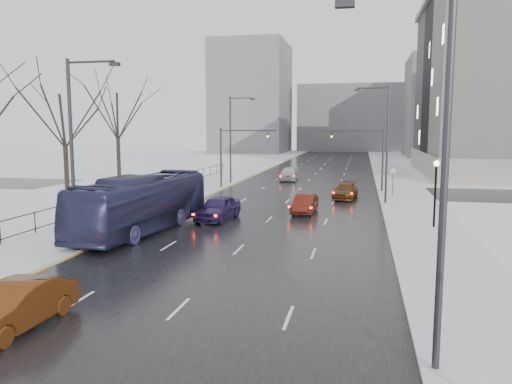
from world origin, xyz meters
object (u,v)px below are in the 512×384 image
Objects in this scene: mast_signal_right at (372,152)px; mast_signal_left at (231,150)px; tree_park_d at (68,205)px; sedan_right_far at (345,191)px; tree_park_e at (120,191)px; sedan_center_far at (289,174)px; streetlight_l_near at (75,145)px; sedan_right_near at (305,204)px; bus at (143,203)px; no_uturn_sign at (393,174)px; streetlight_r_mid at (385,138)px; streetlight_r_near at (436,164)px; sedan_left_near at (16,306)px; lamppost_r_mid at (436,184)px; streetlight_l_far at (232,135)px; sedan_center_near at (218,208)px.

mast_signal_left is at bearing 180.00° from mast_signal_right.
sedan_right_far is at bearing 20.95° from tree_park_d.
sedan_center_far is at bearing 40.09° from tree_park_e.
streetlight_l_near reaches higher than tree_park_d.
sedan_center_far reaches higher than sedan_right_near.
tree_park_d is at bearing 146.25° from bus.
no_uturn_sign is at bearing 54.20° from bus.
streetlight_r_near is at bearing -90.00° from streetlight_r_mid.
mast_signal_left is (10.87, 4.00, 4.11)m from tree_park_e.
tree_park_d is 2.70× the size of sedan_left_near.
mast_signal_right is (-3.67, 18.00, 1.16)m from lamppost_r_mid.
sedan_center_far is at bearing 104.94° from sedan_right_near.
streetlight_r_near is 1.54× the size of mast_signal_left.
streetlight_r_mid is 5.30m from no_uturn_sign.
sedan_center_near is (4.67, -21.94, -4.72)m from streetlight_l_far.
sedan_right_near is at bearing 154.59° from lamppost_r_mid.
mast_signal_left reaches higher than lamppost_r_mid.
streetlight_l_far is (10.03, 8.00, 5.62)m from tree_park_e.
sedan_right_near is 0.85× the size of sedan_center_far.
sedan_right_near is (10.35, -17.81, -4.88)m from streetlight_l_far.
sedan_center_far is at bearing 130.98° from no_uturn_sign.
tree_park_e is 2.69× the size of sedan_center_near.
streetlight_r_mid is 8.18m from mast_signal_right.
streetlight_r_near and streetlight_l_far have the same top height.
streetlight_r_near is 45.06m from streetlight_l_far.
lamppost_r_mid is 10.01m from sedan_right_near.
mast_signal_left is 38.04m from sedan_left_near.
streetlight_l_near is at bearing -91.72° from mast_signal_left.
streetlight_l_near reaches higher than tree_park_e.
no_uturn_sign is at bearing 22.59° from sedan_right_far.
streetlight_r_mid is 25.82m from streetlight_l_near.
sedan_center_near is (-10.83, -17.94, -3.21)m from mast_signal_right.
streetlight_l_near is at bearing 113.74° from sedan_left_near.
sedan_center_near reaches higher than sedan_right_far.
mast_signal_left is at bearing 53.20° from tree_park_d.
tree_park_d is at bearing -153.33° from sedan_right_far.
streetlight_r_near is at bearing -78.67° from sedan_right_far.
tree_park_d is 29.23m from lamppost_r_mid.
tree_park_e reaches higher than lamppost_r_mid.
streetlight_l_near is 2.36× the size of sedan_right_near.
streetlight_r_near and streetlight_r_mid have the same top height.
bus is 3.01× the size of sedan_right_near.
mast_signal_right reaches higher than lamppost_r_mid.
no_uturn_sign is at bearing -13.60° from mast_signal_left.
tree_park_e is at bearing 171.37° from streetlight_r_mid.
streetlight_l_near is 6.62m from bus.
tree_park_d is 1.25× the size of streetlight_r_mid.
tree_park_e is 26.61m from streetlight_l_near.
sedan_left_near is at bearing -69.47° from streetlight_l_near.
sedan_center_far is (2.13, 47.12, 0.09)m from sedan_left_near.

